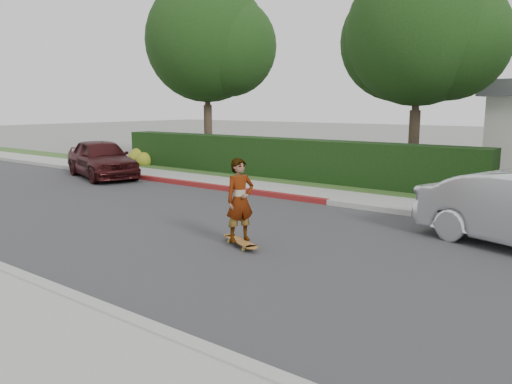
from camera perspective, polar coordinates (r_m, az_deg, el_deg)
ground at (r=11.11m, az=-6.77°, el=-4.17°), size 120.00×120.00×0.00m
road at (r=11.11m, az=-6.77°, el=-4.14°), size 60.00×8.00×0.01m
curb_near at (r=8.76m, az=-25.99°, el=-8.50°), size 60.00×0.20×0.15m
curb_far at (r=14.25m, az=4.76°, el=-0.69°), size 60.00×0.20×0.15m
curb_red_section at (r=17.42m, az=-9.21°, el=1.17°), size 12.00×0.21×0.15m
sidewalk_far at (r=15.01m, az=6.62°, el=-0.24°), size 60.00×1.60×0.12m
planting_strip at (r=16.39m, az=9.49°, el=0.51°), size 60.00×1.60×0.10m
hedge at (r=18.36m, az=2.13°, el=3.85°), size 15.00×1.00×1.50m
flowering_shrub at (r=22.85m, az=-13.10°, el=3.74°), size 1.40×1.00×0.90m
tree_left at (r=22.41m, az=-5.34°, el=16.48°), size 5.99×5.21×8.00m
tree_center at (r=18.08m, az=18.33°, el=16.47°), size 5.66×4.84×7.44m
skateboard at (r=9.63m, az=-1.81°, el=-5.67°), size 1.18×0.70×0.11m
skateboarder at (r=9.45m, az=-1.84°, el=-0.92°), size 0.57×0.68×1.59m
car_maroon at (r=19.49m, az=-17.23°, el=3.69°), size 4.58×2.96×1.45m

